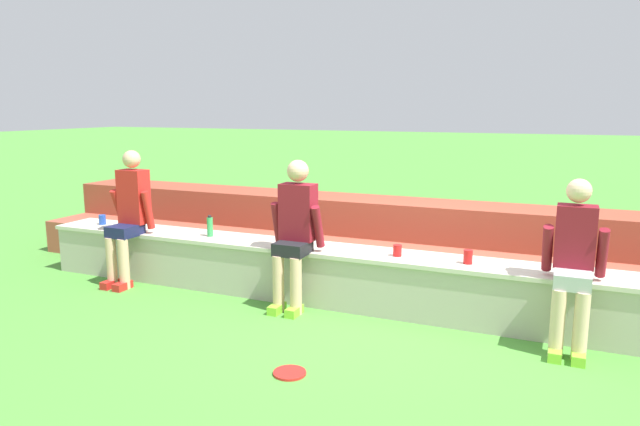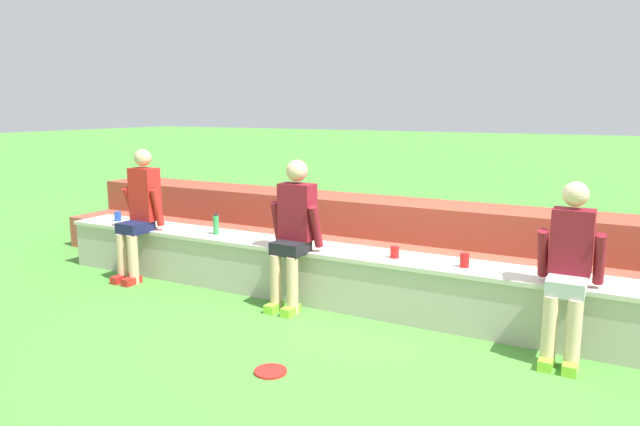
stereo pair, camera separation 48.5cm
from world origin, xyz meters
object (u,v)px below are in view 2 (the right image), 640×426
at_px(plastic_cup_left_end, 465,260).
at_px(frisbee, 271,371).
at_px(plastic_cup_right_end, 395,252).
at_px(plastic_cup_middle, 118,216).
at_px(person_left_of_center, 293,229).
at_px(person_far_left, 139,211).
at_px(person_center, 569,268).
at_px(water_bottle_mid_left, 216,225).

height_order(plastic_cup_left_end, frisbee, plastic_cup_left_end).
relative_size(plastic_cup_right_end, plastic_cup_left_end, 0.87).
bearing_deg(frisbee, plastic_cup_middle, 153.82).
height_order(plastic_cup_middle, plastic_cup_left_end, plastic_cup_left_end).
bearing_deg(plastic_cup_middle, person_left_of_center, -6.03).
bearing_deg(plastic_cup_left_end, plastic_cup_middle, 179.30).
bearing_deg(plastic_cup_right_end, person_far_left, -175.52).
distance_m(person_center, plastic_cup_left_end, 0.89).
distance_m(person_center, frisbee, 2.38).
relative_size(person_far_left, person_left_of_center, 1.02).
xyz_separation_m(plastic_cup_right_end, frisbee, (-0.35, -1.56, -0.60)).
bearing_deg(person_left_of_center, plastic_cup_left_end, 8.23).
height_order(water_bottle_mid_left, plastic_cup_left_end, water_bottle_mid_left).
relative_size(person_far_left, water_bottle_mid_left, 6.39).
distance_m(water_bottle_mid_left, plastic_cup_middle, 1.53).
bearing_deg(plastic_cup_left_end, person_center, -16.17).
bearing_deg(plastic_cup_right_end, frisbee, -102.72).
distance_m(water_bottle_mid_left, frisbee, 2.43).
relative_size(plastic_cup_middle, plastic_cup_left_end, 0.92).
bearing_deg(person_center, plastic_cup_right_end, 170.39).
height_order(person_far_left, person_left_of_center, person_far_left).
xyz_separation_m(water_bottle_mid_left, plastic_cup_right_end, (2.08, -0.01, -0.05)).
distance_m(person_left_of_center, plastic_cup_middle, 2.69).
bearing_deg(water_bottle_mid_left, person_far_left, -164.39).
bearing_deg(plastic_cup_middle, water_bottle_mid_left, -1.15).
bearing_deg(water_bottle_mid_left, plastic_cup_right_end, -0.38).
bearing_deg(frisbee, plastic_cup_left_end, 57.22).
relative_size(person_far_left, person_center, 1.07).
bearing_deg(frisbee, person_center, 35.17).
xyz_separation_m(person_left_of_center, water_bottle_mid_left, (-1.14, 0.25, -0.11)).
relative_size(person_left_of_center, person_center, 1.04).
distance_m(plastic_cup_right_end, frisbee, 1.71).
distance_m(person_far_left, plastic_cup_left_end, 3.62).
bearing_deg(person_center, plastic_cup_middle, 176.66).
distance_m(plastic_cup_right_end, plastic_cup_left_end, 0.65).
distance_m(person_far_left, person_left_of_center, 2.02).
height_order(person_left_of_center, plastic_cup_right_end, person_left_of_center).
xyz_separation_m(person_far_left, person_center, (4.46, -0.02, -0.05)).
xyz_separation_m(plastic_cup_right_end, plastic_cup_left_end, (0.65, -0.01, 0.01)).
xyz_separation_m(person_far_left, frisbee, (2.61, -1.33, -0.76)).
bearing_deg(frisbee, water_bottle_mid_left, 137.69).
distance_m(person_far_left, person_center, 4.46).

